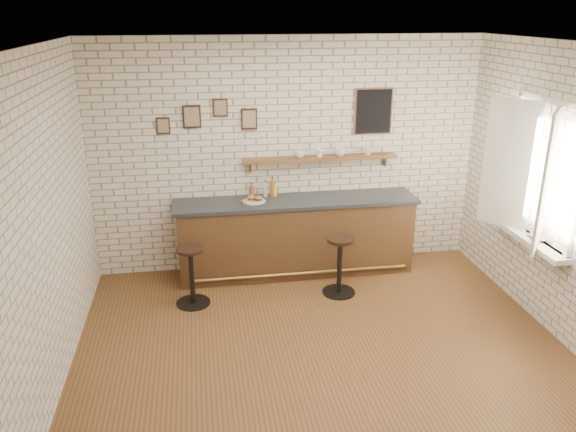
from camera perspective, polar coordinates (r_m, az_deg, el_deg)
name	(u,v)px	position (r m, az deg, el deg)	size (l,w,h in m)	color
ground	(319,341)	(6.05, 3.21, -12.60)	(5.00, 5.00, 0.00)	brown
bar_counter	(296,236)	(7.31, 0.83, -2.05)	(3.10, 0.65, 1.01)	#4E351D
sandwich_plate	(254,201)	(7.06, -3.47, 1.51)	(0.28, 0.28, 0.01)	white
ciabatta_sandwich	(255,198)	(7.05, -3.40, 1.81)	(0.20, 0.13, 0.06)	tan
potato_chips	(252,201)	(7.05, -3.63, 1.56)	(0.27, 0.19, 0.00)	gold
bitters_bottle_brown	(252,191)	(7.21, -3.71, 2.51)	(0.06, 0.06, 0.19)	brown
bitters_bottle_white	(265,190)	(7.23, -2.31, 2.66)	(0.05, 0.05, 0.21)	beige
bitters_bottle_amber	(272,188)	(7.23, -1.60, 2.84)	(0.06, 0.06, 0.26)	#9D5519
condiment_bottle_yellow	(275,190)	(7.25, -1.37, 2.61)	(0.05, 0.05, 0.18)	yellow
bar_stool_left	(192,274)	(6.66, -9.77, -5.84)	(0.40, 0.40, 0.72)	black
bar_stool_right	(340,264)	(6.83, 5.27, -4.87)	(0.40, 0.40, 0.73)	black
wall_shelf	(320,159)	(7.26, 3.32, 5.85)	(2.00, 0.18, 0.18)	brown
shelf_cup_a	(300,154)	(7.18, 1.19, 6.31)	(0.12, 0.12, 0.10)	white
shelf_cup_b	(320,153)	(7.23, 3.23, 6.41)	(0.11, 0.11, 0.10)	white
shelf_cup_c	(340,152)	(7.30, 5.33, 6.47)	(0.13, 0.13, 0.10)	white
shelf_cup_d	(368,151)	(7.40, 8.14, 6.52)	(0.10, 0.10, 0.10)	white
back_wall_decor	(307,114)	(7.17, 1.89, 10.35)	(2.96, 0.02, 0.56)	black
window_sill	(526,237)	(6.77, 23.06, -2.02)	(0.20, 1.35, 0.06)	white
casement_window	(533,173)	(6.52, 23.63, 4.06)	(0.40, 1.30, 1.56)	white
book_lower	(530,238)	(6.67, 23.39, -2.03)	(0.17, 0.22, 0.02)	tan
book_upper	(531,236)	(6.65, 23.47, -1.92)	(0.15, 0.20, 0.02)	tan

